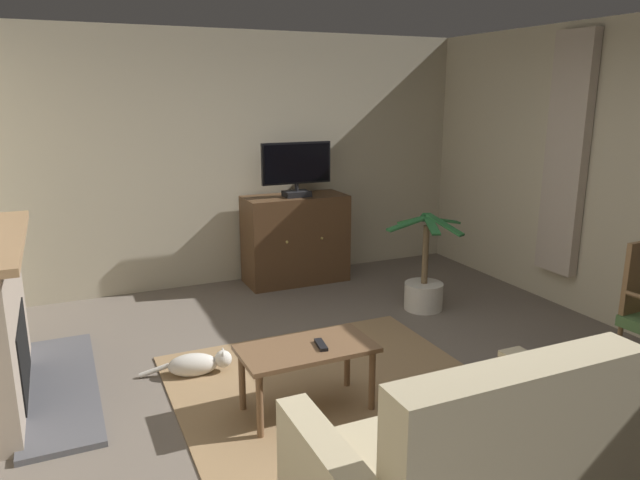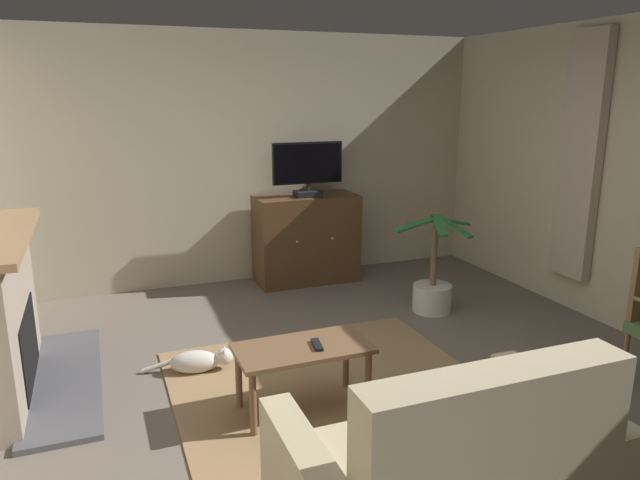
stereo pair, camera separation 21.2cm
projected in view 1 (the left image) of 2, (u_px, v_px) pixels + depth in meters
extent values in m
cube|color=#665B51|center=(367.00, 397.00, 4.10)|extent=(5.79, 6.33, 0.04)
cube|color=#B2A88E|center=(240.00, 160.00, 6.35)|extent=(5.79, 0.10, 2.67)
cube|color=#B2A393|center=(566.00, 156.00, 5.48)|extent=(0.10, 0.44, 2.24)
cube|color=#8E704C|center=(333.00, 389.00, 4.16)|extent=(2.16, 2.06, 0.01)
cube|color=#4C4C51|center=(60.00, 387.00, 4.16)|extent=(0.50, 1.74, 0.04)
cube|color=black|center=(17.00, 354.00, 3.99)|extent=(0.10, 0.86, 0.52)
cube|color=#352315|center=(296.00, 278.00, 6.55)|extent=(1.05, 0.44, 0.06)
cube|color=#4C331E|center=(295.00, 239.00, 6.44)|extent=(1.11, 0.50, 0.96)
sphere|color=tan|center=(287.00, 242.00, 6.11)|extent=(0.03, 0.03, 0.03)
sphere|color=tan|center=(322.00, 238.00, 6.27)|extent=(0.03, 0.03, 0.03)
cube|color=black|center=(297.00, 194.00, 6.27)|extent=(0.28, 0.20, 0.06)
cylinder|color=black|center=(297.00, 187.00, 6.25)|extent=(0.04, 0.04, 0.08)
cube|color=black|center=(296.00, 163.00, 6.19)|extent=(0.77, 0.05, 0.44)
cube|color=black|center=(297.00, 163.00, 6.17)|extent=(0.73, 0.01, 0.40)
cube|color=brown|center=(307.00, 349.00, 3.78)|extent=(0.88, 0.46, 0.03)
cylinder|color=brown|center=(347.00, 359.00, 4.15)|extent=(0.04, 0.04, 0.43)
cylinder|color=brown|center=(242.00, 381.00, 3.84)|extent=(0.04, 0.04, 0.43)
cylinder|color=brown|center=(372.00, 381.00, 3.84)|extent=(0.04, 0.04, 0.43)
cylinder|color=brown|center=(260.00, 406.00, 3.53)|extent=(0.04, 0.04, 0.43)
cube|color=black|center=(321.00, 345.00, 3.78)|extent=(0.08, 0.18, 0.02)
cube|color=tan|center=(518.00, 435.00, 2.31)|extent=(1.16, 0.20, 0.60)
cube|color=tan|center=(564.00, 442.00, 2.97)|extent=(0.15, 0.88, 0.66)
cube|color=slate|center=(512.00, 437.00, 2.61)|extent=(0.36, 0.13, 0.36)
cylinder|color=olive|center=(618.00, 352.00, 4.28)|extent=(0.04, 0.04, 0.41)
cylinder|color=beige|center=(423.00, 296.00, 5.68)|extent=(0.37, 0.37, 0.26)
cylinder|color=brown|center=(425.00, 255.00, 5.58)|extent=(0.06, 0.06, 0.57)
cube|color=#235B2D|center=(443.00, 220.00, 5.55)|extent=(0.35, 0.12, 0.08)
cube|color=#235B2D|center=(424.00, 217.00, 5.68)|extent=(0.23, 0.36, 0.16)
cube|color=#235B2D|center=(413.00, 219.00, 5.59)|extent=(0.20, 0.30, 0.12)
cube|color=#235B2D|center=(408.00, 224.00, 5.41)|extent=(0.42, 0.09, 0.11)
cube|color=#235B2D|center=(432.00, 225.00, 5.33)|extent=(0.18, 0.34, 0.11)
cube|color=#235B2D|center=(445.00, 225.00, 5.36)|extent=(0.21, 0.39, 0.15)
ellipsoid|color=beige|center=(193.00, 365.00, 4.35)|extent=(0.39, 0.24, 0.17)
sphere|color=beige|center=(223.00, 359.00, 4.39)|extent=(0.13, 0.13, 0.13)
cone|color=beige|center=(223.00, 350.00, 4.40)|extent=(0.04, 0.04, 0.04)
cone|color=beige|center=(223.00, 353.00, 4.34)|extent=(0.04, 0.04, 0.04)
cylinder|color=beige|center=(154.00, 370.00, 4.33)|extent=(0.22, 0.08, 0.10)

